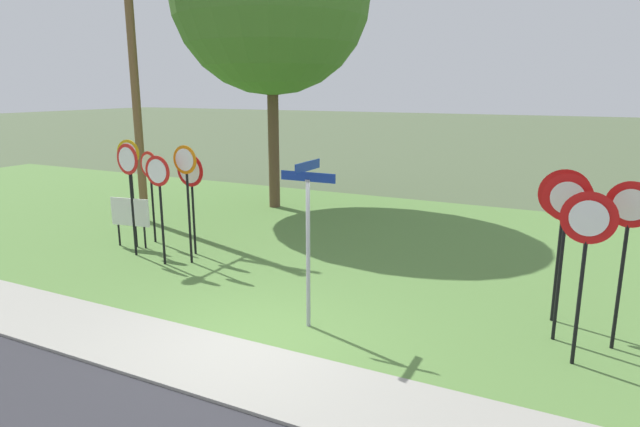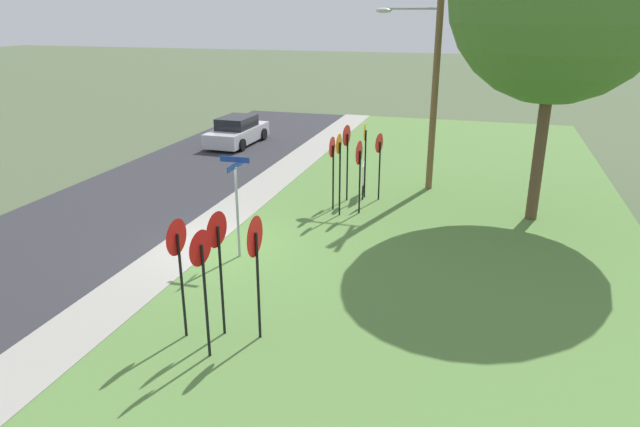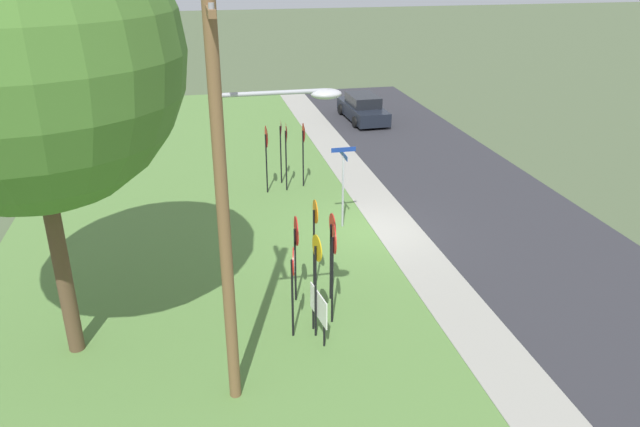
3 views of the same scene
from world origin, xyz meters
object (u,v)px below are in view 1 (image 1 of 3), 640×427
(yield_sign_near_left, at_px, (628,227))
(yield_sign_near_right, at_px, (586,238))
(stop_sign_center_tall, at_px, (186,180))
(yield_sign_far_left, at_px, (565,218))
(stop_sign_far_center, at_px, (150,177))
(stop_sign_near_right, at_px, (159,187))
(utility_pole, at_px, (129,56))
(stop_sign_near_left, at_px, (130,171))
(street_name_post, at_px, (308,230))
(yield_sign_far_right, at_px, (563,209))
(stop_sign_far_right, at_px, (129,175))
(stop_sign_far_left, at_px, (191,182))
(notice_board, at_px, (130,215))

(yield_sign_near_left, bearing_deg, yield_sign_near_right, -115.61)
(stop_sign_center_tall, bearing_deg, yield_sign_near_left, -2.24)
(yield_sign_far_left, bearing_deg, stop_sign_far_center, 178.10)
(stop_sign_far_center, xyz_separation_m, yield_sign_near_left, (10.51, -1.34, 0.24))
(stop_sign_near_right, relative_size, yield_sign_near_left, 0.95)
(utility_pole, bearing_deg, stop_sign_center_tall, -31.66)
(stop_sign_near_left, bearing_deg, stop_sign_center_tall, -17.75)
(yield_sign_far_left, relative_size, street_name_post, 0.96)
(yield_sign_far_left, bearing_deg, utility_pole, 172.53)
(stop_sign_near_left, xyz_separation_m, street_name_post, (6.06, -2.16, -0.26))
(yield_sign_near_right, bearing_deg, yield_sign_near_left, 58.47)
(stop_sign_near_right, bearing_deg, stop_sign_center_tall, 35.94)
(stop_sign_far_center, relative_size, yield_sign_far_right, 0.90)
(yield_sign_near_right, height_order, street_name_post, street_name_post)
(stop_sign_near_right, bearing_deg, stop_sign_near_left, 154.98)
(stop_sign_far_right, xyz_separation_m, yield_sign_near_left, (10.12, -0.28, 0.00))
(stop_sign_far_left, bearing_deg, yield_sign_near_right, -9.70)
(stop_sign_far_left, bearing_deg, stop_sign_far_center, 169.96)
(stop_sign_far_center, distance_m, yield_sign_near_left, 10.60)
(stop_sign_far_left, bearing_deg, street_name_post, -26.00)
(notice_board, bearing_deg, stop_sign_far_right, -48.63)
(utility_pole, bearing_deg, stop_sign_far_right, -47.97)
(yield_sign_near_right, bearing_deg, utility_pole, 165.18)
(yield_sign_near_right, distance_m, yield_sign_far_left, 0.79)
(stop_sign_center_tall, relative_size, yield_sign_far_left, 1.01)
(stop_sign_far_right, xyz_separation_m, street_name_post, (5.56, -1.63, -0.27))
(stop_sign_center_tall, relative_size, notice_board, 2.16)
(stop_sign_near_left, height_order, yield_sign_near_left, stop_sign_near_left)
(yield_sign_near_left, height_order, yield_sign_far_right, yield_sign_far_right)
(stop_sign_far_left, height_order, notice_board, stop_sign_far_left)
(utility_pole, bearing_deg, stop_sign_far_center, -37.61)
(stop_sign_far_right, bearing_deg, stop_sign_far_center, 116.72)
(stop_sign_far_left, xyz_separation_m, stop_sign_center_tall, (0.36, -0.57, 0.15))
(stop_sign_near_left, height_order, stop_sign_far_right, stop_sign_near_left)
(street_name_post, bearing_deg, utility_pole, 151.67)
(stop_sign_near_left, height_order, yield_sign_near_right, stop_sign_near_left)
(yield_sign_near_left, distance_m, utility_pole, 13.00)
(stop_sign_center_tall, bearing_deg, notice_board, 171.09)
(stop_sign_far_left, height_order, stop_sign_far_center, stop_sign_far_left)
(street_name_post, bearing_deg, stop_sign_far_center, 155.18)
(stop_sign_far_right, bearing_deg, yield_sign_near_right, 0.31)
(stop_sign_near_left, height_order, stop_sign_near_right, stop_sign_near_left)
(stop_sign_center_tall, distance_m, utility_pole, 5.34)
(stop_sign_far_left, bearing_deg, yield_sign_far_left, -5.19)
(stop_sign_far_right, relative_size, yield_sign_far_right, 1.01)
(yield_sign_near_left, bearing_deg, stop_sign_center_tall, -174.89)
(utility_pole, bearing_deg, yield_sign_near_right, -16.80)
(stop_sign_far_left, height_order, yield_sign_near_left, yield_sign_near_left)
(yield_sign_near_left, bearing_deg, stop_sign_near_right, -172.51)
(stop_sign_far_right, distance_m, stop_sign_center_tall, 1.58)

